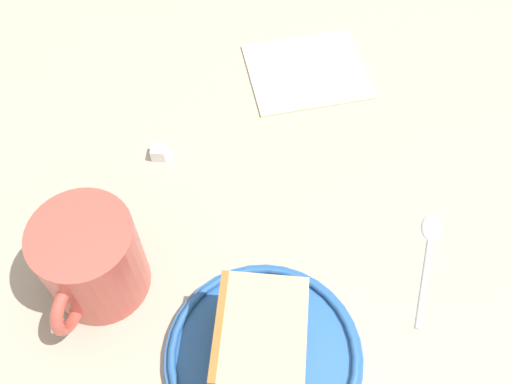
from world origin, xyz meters
The scene contains 7 objects.
ground_plane centered at (0.00, 0.00, -1.91)cm, with size 132.31×132.31×3.82cm, color tan.
small_plate centered at (-9.40, 3.89, 0.83)cm, with size 16.66×16.66×1.69cm.
cake_slice centered at (-9.39, 4.17, 4.41)cm, with size 8.96×7.25×6.69cm.
tea_mug centered at (-3.02, 18.84, 4.67)cm, with size 11.10×8.64×9.13cm.
teaspoon centered at (2.14, -11.53, 0.35)cm, with size 12.04×4.12×0.80cm.
folded_napkin centered at (24.31, -0.40, 0.30)cm, with size 11.31×13.39×0.60cm, color beige.
sugar_cube centered at (11.47, 15.52, 0.76)cm, with size 1.52×1.52×1.52cm, color white.
Camera 1 is at (-23.71, 3.94, 48.51)cm, focal length 40.04 mm.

